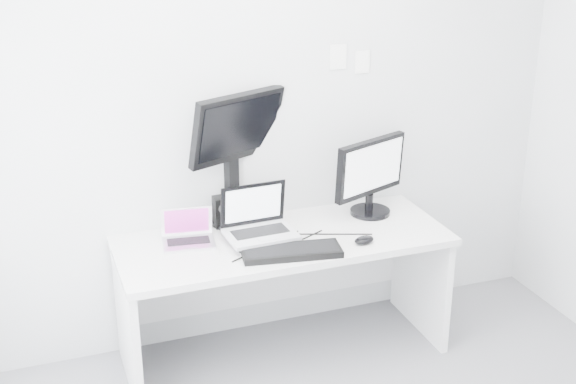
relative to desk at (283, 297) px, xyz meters
The scene contains 11 objects.
back_wall 1.05m from the desk, 90.00° to the left, with size 3.60×3.60×0.00m, color silver.
desk is the anchor object (origin of this frame).
macbook 0.69m from the desk, behind, with size 0.27×0.20×0.20m, color silver.
speaker 0.59m from the desk, 135.86° to the left, with size 0.09×0.09×0.17m, color black.
dell_laptop 0.53m from the desk, behind, with size 0.37×0.28×0.30m, color silver.
rear_monitor 0.83m from the desk, 120.43° to the left, with size 0.57×0.21×0.78m, color black.
samsung_monitor 0.85m from the desk, 13.66° to the left, with size 0.51×0.23×0.47m, color black.
keyboard 0.44m from the desk, 98.29° to the right, with size 0.51×0.18×0.03m, color black.
mouse 0.58m from the desk, 29.64° to the right, with size 0.12×0.07×0.04m, color black.
wall_note_0 1.38m from the desk, 37.40° to the left, with size 0.10×0.00×0.14m, color white.
wall_note_1 1.40m from the desk, 29.83° to the left, with size 0.09×0.00×0.13m, color white.
Camera 1 is at (-1.28, -2.34, 2.48)m, focal length 48.20 mm.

